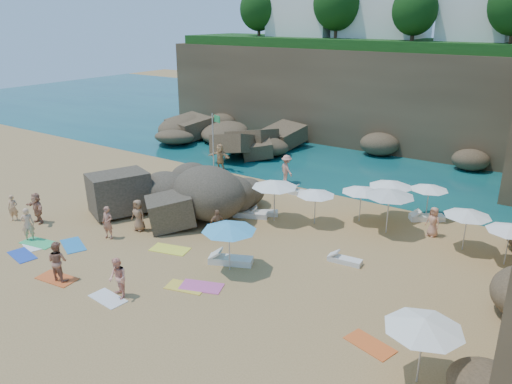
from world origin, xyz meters
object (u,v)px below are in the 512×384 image
Objects in this scene: rock_outcrop at (175,207)px; person_stand_2 at (287,169)px; flag_pole at (214,135)px; parasol_1 at (391,183)px; person_stand_5 at (220,157)px; parasol_2 at (316,192)px; lounger_0 at (263,213)px; person_stand_0 at (13,208)px; person_stand_3 at (217,224)px; person_stand_4 at (433,222)px; person_stand_1 at (58,261)px; person_stand_6 at (28,224)px; parasol_0 at (361,189)px.

person_stand_2 is at bearing 68.07° from rock_outcrop.
flag_pole is 1.79× the size of parasol_1.
parasol_2 is at bearing -31.12° from person_stand_5.
lounger_0 is 13.74m from person_stand_0.
person_stand_4 reaches higher than person_stand_3.
person_stand_2 is (1.26, 16.68, 0.07)m from person_stand_1.
person_stand_6 is (-16.57, -11.91, 0.08)m from person_stand_4.
person_stand_3 is at bearing -50.77° from flag_pole.
person_stand_2 is at bearing 31.96° from person_stand_3.
parasol_2 is 5.56m from person_stand_3.
person_stand_0 is at bearing -144.75° from parasol_1.
rock_outcrop is at bearing -70.14° from flag_pole.
person_stand_1 is 17.12m from person_stand_5.
flag_pole reaches higher than person_stand_6.
rock_outcrop is 4.61× the size of lounger_0.
rock_outcrop is at bearing 168.35° from lounger_0.
parasol_1 is at bearing -164.36° from person_stand_2.
flag_pole is at bearing 35.50° from person_stand_0.
parasol_1 is at bearing -6.15° from flag_pole.
parasol_1 reaches higher than person_stand_3.
person_stand_0 is (-15.72, -10.64, -1.12)m from parasol_0.
person_stand_3 reaches higher than lounger_0.
person_stand_0 is (-3.42, -13.36, -1.96)m from flag_pole.
flag_pole is 2.54× the size of lounger_0.
person_stand_3 is 9.43m from person_stand_6.
parasol_2 is at bearing -137.15° from parasol_0.
person_stand_1 is at bearing 179.61° from person_stand_3.
person_stand_4 is (8.90, 6.42, 0.01)m from person_stand_3.
person_stand_5 is at bearing 154.27° from parasol_2.
lounger_0 is at bearing 139.41° from person_stand_2.
parasol_2 is 1.33× the size of person_stand_4.
person_stand_6 is at bearing 99.22° from person_stand_2.
person_stand_4 is at bearing -140.83° from person_stand_1.
rock_outcrop is at bearing -159.65° from person_stand_6.
parasol_2 is at bearing 164.35° from person_stand_2.
parasol_2 reaches higher than person_stand_3.
flag_pole reaches higher than person_stand_4.
person_stand_1 is (4.31, -15.98, -1.80)m from flag_pole.
parasol_0 is 1.03× the size of parasol_2.
person_stand_4 is at bearing 3.98° from parasol_0.
person_stand_6 reaches higher than person_stand_3.
person_stand_3 is at bearing -122.08° from person_stand_1.
person_stand_1 is at bearing -80.80° from person_stand_5.
person_stand_4 reaches higher than person_stand_0.
rock_outcrop is 3.26× the size of parasol_1.
flag_pole is 12.62m from parasol_0.
parasol_2 is 1.35× the size of person_stand_3.
lounger_0 is 9.06m from person_stand_4.
lounger_0 is at bearing -2.65° from person_stand_0.
parasol_2 is (10.44, -4.44, -0.89)m from flag_pole.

